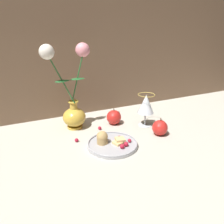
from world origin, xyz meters
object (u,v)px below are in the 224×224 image
Objects in this scene: vase at (72,99)px; apple_near_glass at (114,117)px; plate_with_pastries at (111,143)px; apple_beside_vase at (160,128)px; wine_glass at (146,105)px.

vase is 0.23m from apple_near_glass.
plate_with_pastries is (0.09, -0.23, -0.13)m from vase.
apple_beside_vase is (0.24, -0.00, 0.02)m from plate_with_pastries.
plate_with_pastries is at bearing -68.56° from vase.
vase is at bearing 111.44° from plate_with_pastries.
plate_with_pastries is at bearing 179.71° from apple_beside_vase.
apple_beside_vase reaches higher than plate_with_pastries.
apple_beside_vase is 0.96× the size of apple_near_glass.
plate_with_pastries is 2.45× the size of apple_near_glass.
wine_glass is 0.17m from apple_near_glass.
wine_glass is 0.14m from apple_beside_vase.
vase is 0.28m from plate_with_pastries.
vase is 4.64× the size of apple_near_glass.
plate_with_pastries is at bearing -153.99° from wine_glass.
wine_glass is (0.33, -0.12, -0.04)m from vase.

